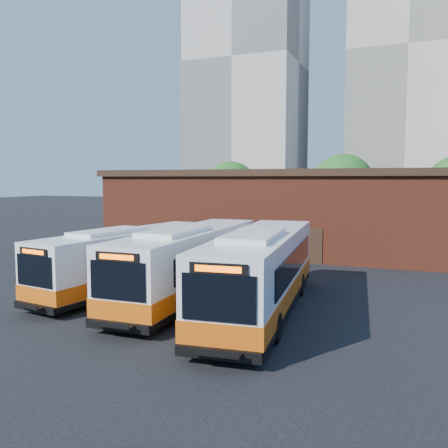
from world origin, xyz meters
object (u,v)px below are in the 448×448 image
at_px(bus_east, 261,274).
at_px(transit_worker, 181,303).
at_px(bus_mideast, 190,265).
at_px(bus_midwest, 129,261).

xyz_separation_m(bus_east, transit_worker, (-2.34, -2.95, -0.74)).
height_order(bus_mideast, transit_worker, bus_mideast).
height_order(bus_mideast, bus_east, bus_east).
relative_size(bus_mideast, bus_east, 0.96).
relative_size(bus_midwest, bus_mideast, 0.94).
bearing_deg(bus_east, transit_worker, -134.52).
height_order(bus_midwest, transit_worker, bus_midwest).
bearing_deg(transit_worker, bus_mideast, 17.87).
bearing_deg(bus_east, bus_mideast, 159.61).
xyz_separation_m(bus_mideast, transit_worker, (1.56, -3.95, -0.69)).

